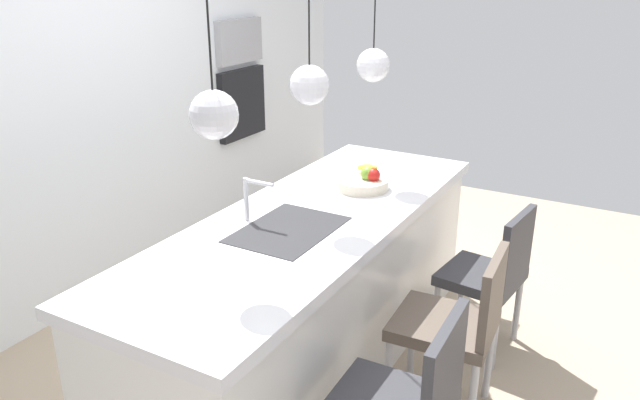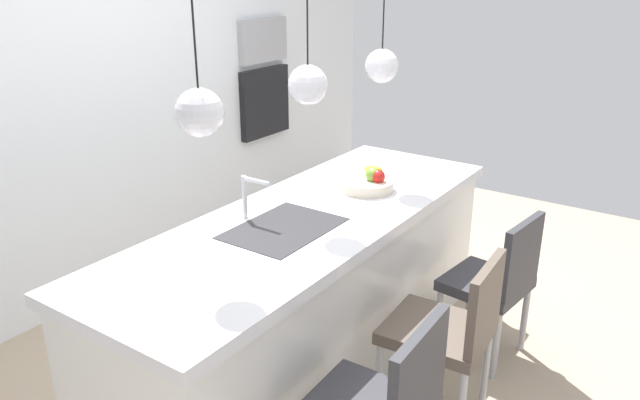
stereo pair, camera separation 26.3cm
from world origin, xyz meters
name	(u,v)px [view 2 (the right image)]	position (x,y,z in m)	size (l,w,h in m)	color
floor	(310,363)	(0.00, 0.00, 0.00)	(6.60, 6.60, 0.00)	tan
back_wall	(93,97)	(0.00, 1.65, 1.30)	(6.00, 0.10, 2.60)	white
kitchen_island	(309,292)	(0.00, 0.00, 0.45)	(2.54, 0.86, 0.89)	white
sink_basin	(284,229)	(-0.21, 0.00, 0.89)	(0.56, 0.40, 0.02)	#2D2D30
faucet	(248,192)	(-0.21, 0.21, 1.04)	(0.02, 0.17, 0.22)	silver
fruit_bowl	(369,183)	(0.49, -0.06, 0.93)	(0.30, 0.30, 0.15)	beige
microwave	(262,40)	(1.57, 1.58, 1.51)	(0.54, 0.08, 0.34)	#9E9EA3
oven	(264,102)	(1.57, 1.58, 1.01)	(0.56, 0.08, 0.56)	black
chair_middle	(450,329)	(0.01, -0.79, 0.51)	(0.45, 0.49, 0.87)	brown
chair_far	(497,279)	(0.64, -0.79, 0.48)	(0.46, 0.45, 0.85)	#333338
pendant_light_left	(200,112)	(-0.70, 0.00, 1.55)	(0.19, 0.19, 0.79)	silver
pendant_light_center	(308,84)	(0.00, 0.00, 1.55)	(0.19, 0.19, 0.79)	silver
pendant_light_right	(382,66)	(0.70, 0.00, 1.55)	(0.19, 0.19, 0.79)	silver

